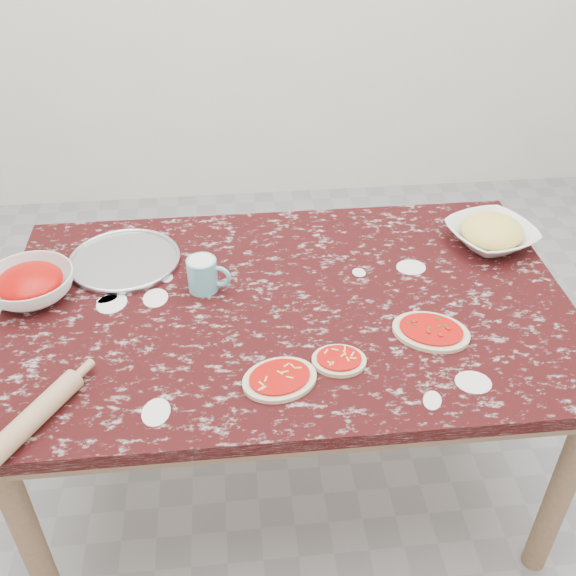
% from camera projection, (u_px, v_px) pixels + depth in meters
% --- Properties ---
extents(ground, '(4.00, 4.00, 0.00)m').
position_uv_depth(ground, '(288.00, 469.00, 2.33)').
color(ground, gray).
extents(worktable, '(1.60, 1.00, 0.75)m').
position_uv_depth(worktable, '(288.00, 324.00, 1.93)').
color(worktable, black).
rests_on(worktable, ground).
extents(pizza_tray, '(0.42, 0.42, 0.01)m').
position_uv_depth(pizza_tray, '(125.00, 261.00, 2.03)').
color(pizza_tray, '#B2B2B7').
rests_on(pizza_tray, worktable).
extents(sauce_bowl, '(0.32, 0.32, 0.08)m').
position_uv_depth(sauce_bowl, '(31.00, 286.00, 1.88)').
color(sauce_bowl, white).
rests_on(sauce_bowl, worktable).
extents(cheese_bowl, '(0.33, 0.33, 0.06)m').
position_uv_depth(cheese_bowl, '(491.00, 236.00, 2.10)').
color(cheese_bowl, white).
rests_on(cheese_bowl, worktable).
extents(flour_mug, '(0.13, 0.09, 0.10)m').
position_uv_depth(flour_mug, '(204.00, 274.00, 1.90)').
color(flour_mug, '#67B1BD').
rests_on(flour_mug, worktable).
extents(pizza_left, '(0.22, 0.19, 0.02)m').
position_uv_depth(pizza_left, '(280.00, 379.00, 1.62)').
color(pizza_left, beige).
rests_on(pizza_left, worktable).
extents(pizza_mid, '(0.15, 0.13, 0.02)m').
position_uv_depth(pizza_mid, '(339.00, 360.00, 1.68)').
color(pizza_mid, beige).
rests_on(pizza_mid, worktable).
extents(pizza_right, '(0.25, 0.23, 0.02)m').
position_uv_depth(pizza_right, '(431.00, 331.00, 1.77)').
color(pizza_right, beige).
rests_on(pizza_right, worktable).
extents(rolling_pin, '(0.19, 0.25, 0.05)m').
position_uv_depth(rolling_pin, '(36.00, 415.00, 1.51)').
color(rolling_pin, tan).
rests_on(rolling_pin, worktable).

